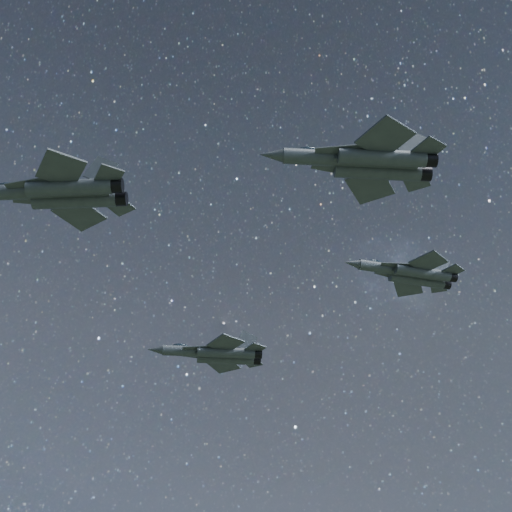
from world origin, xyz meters
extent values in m
cylinder|color=#333B40|center=(-27.17, -4.48, 157.68)|extent=(8.34, 4.31, 1.73)
ellipsoid|color=#1B2831|center=(-28.43, -4.05, 158.52)|extent=(2.88, 1.96, 0.86)
cube|color=#333B40|center=(-21.70, -6.35, 157.63)|extent=(9.16, 4.53, 1.45)
cylinder|color=#333B40|center=(-21.64, -7.55, 157.13)|extent=(9.40, 4.67, 1.73)
cylinder|color=#333B40|center=(-20.92, -5.45, 157.13)|extent=(9.40, 4.67, 1.73)
cylinder|color=black|center=(-16.80, -9.21, 157.13)|extent=(1.89, 1.98, 1.60)
cylinder|color=black|center=(-16.08, -7.11, 157.13)|extent=(1.89, 1.98, 1.60)
cube|color=#333B40|center=(-25.76, -6.55, 157.55)|extent=(5.62, 3.94, 0.13)
cube|color=#333B40|center=(-24.79, -3.71, 157.55)|extent=(5.89, 2.01, 0.13)
cube|color=#333B40|center=(-22.72, -10.00, 157.35)|extent=(5.20, 5.61, 0.22)
cube|color=#333B40|center=(-20.26, -2.85, 157.35)|extent=(6.37, 6.29, 0.22)
cube|color=#333B40|center=(-17.69, -10.43, 157.35)|extent=(3.04, 3.22, 0.17)
cube|color=#333B40|center=(-16.03, -5.59, 157.35)|extent=(3.78, 3.75, 0.17)
cube|color=#333B40|center=(-18.68, -8.86, 159.24)|extent=(3.61, 1.71, 3.96)
cube|color=#333B40|center=(-17.78, -6.23, 159.24)|extent=(3.80, 1.12, 3.96)
cylinder|color=#333B40|center=(-1.76, 25.69, 157.02)|extent=(7.76, 3.03, 1.60)
cone|color=#333B40|center=(-6.60, 26.63, 157.02)|extent=(2.69, 1.88, 1.44)
ellipsoid|color=#1B2831|center=(-2.97, 25.92, 157.79)|extent=(2.60, 1.53, 0.79)
cube|color=#333B40|center=(3.47, 24.66, 156.97)|extent=(8.55, 3.12, 1.33)
cylinder|color=#333B40|center=(3.68, 23.58, 156.51)|extent=(8.76, 3.22, 1.60)
cylinder|color=#333B40|center=(4.07, 25.59, 156.51)|extent=(8.76, 3.22, 1.60)
cylinder|color=black|center=(8.31, 22.67, 156.51)|extent=(1.59, 1.71, 1.48)
cylinder|color=black|center=(8.70, 24.69, 156.51)|extent=(1.59, 1.71, 1.48)
cube|color=#333B40|center=(-0.22, 23.97, 156.90)|extent=(5.37, 3.05, 0.12)
cube|color=#333B40|center=(0.31, 26.69, 156.90)|extent=(5.34, 1.13, 0.12)
cube|color=#333B40|center=(3.00, 21.20, 156.71)|extent=(5.22, 5.51, 0.21)
cube|color=#333B40|center=(4.34, 28.05, 156.71)|extent=(5.86, 5.89, 0.21)
cube|color=#333B40|center=(7.65, 21.44, 156.71)|extent=(3.06, 3.19, 0.15)
cube|color=#333B40|center=(8.56, 26.08, 156.71)|extent=(3.46, 3.48, 0.15)
cube|color=#333B40|center=(6.55, 22.76, 158.45)|extent=(3.48, 1.12, 3.65)
cube|color=#333B40|center=(7.04, 25.27, 158.45)|extent=(3.57, 0.63, 3.65)
cylinder|color=#333B40|center=(3.58, -18.23, 158.37)|extent=(8.34, 3.35, 1.72)
cone|color=#333B40|center=(-1.60, -17.15, 158.37)|extent=(2.90, 2.05, 1.54)
ellipsoid|color=#1B2831|center=(2.28, -17.96, 159.19)|extent=(2.80, 1.67, 0.85)
cube|color=#333B40|center=(9.19, -19.40, 158.31)|extent=(9.19, 3.46, 1.43)
cylinder|color=#333B40|center=(9.40, -20.56, 157.82)|extent=(9.42, 3.57, 1.72)
cylinder|color=#333B40|center=(9.84, -18.41, 157.82)|extent=(9.42, 3.57, 1.72)
cylinder|color=black|center=(14.36, -21.60, 157.82)|extent=(1.73, 1.85, 1.59)
cylinder|color=black|center=(14.81, -19.44, 157.82)|extent=(1.73, 1.85, 1.59)
cube|color=#333B40|center=(5.22, -20.09, 158.24)|extent=(5.75, 3.34, 0.13)
cube|color=#333B40|center=(5.82, -17.17, 158.24)|extent=(5.75, 1.29, 0.13)
cube|color=#333B40|center=(8.64, -23.11, 158.04)|extent=(5.57, 5.90, 0.22)
cube|color=#333B40|center=(10.17, -15.77, 158.04)|extent=(6.30, 6.32, 0.22)
cube|color=#333B40|center=(13.64, -22.91, 158.04)|extent=(3.27, 3.41, 0.17)
cube|color=#333B40|center=(14.67, -17.95, 158.04)|extent=(3.73, 3.74, 0.17)
cube|color=#333B40|center=(12.47, -21.48, 159.91)|extent=(3.72, 1.25, 3.92)
cube|color=#333B40|center=(13.03, -18.79, 159.91)|extent=(3.83, 0.69, 3.92)
cylinder|color=#333B40|center=(18.78, -0.37, 158.92)|extent=(6.74, 1.61, 1.41)
cone|color=#333B40|center=(14.44, -0.24, 158.92)|extent=(2.21, 1.33, 1.27)
ellipsoid|color=#1B2831|center=(17.70, -0.34, 159.60)|extent=(2.18, 1.01, 0.70)
cube|color=#333B40|center=(23.49, -0.51, 158.87)|extent=(7.47, 1.58, 1.18)
cylinder|color=#333B40|center=(23.83, -1.42, 158.47)|extent=(7.65, 1.64, 1.41)
cylinder|color=#333B40|center=(23.88, 0.39, 158.47)|extent=(7.65, 1.64, 1.41)
cylinder|color=black|center=(27.99, -1.54, 158.47)|extent=(1.22, 1.34, 1.30)
cylinder|color=black|center=(28.05, 0.27, 158.47)|extent=(1.22, 1.34, 1.30)
cube|color=#333B40|center=(20.38, -1.64, 158.81)|extent=(4.82, 2.01, 0.11)
cube|color=#333B40|center=(20.45, 0.81, 158.81)|extent=(4.81, 1.75, 0.11)
cube|color=#333B40|center=(23.58, -3.59, 158.65)|extent=(4.94, 5.10, 0.18)
cube|color=#333B40|center=(23.76, 2.57, 158.65)|extent=(5.03, 5.15, 0.18)
cube|color=#333B40|center=(27.60, -2.71, 158.65)|extent=(2.91, 2.98, 0.14)
cube|color=#333B40|center=(27.72, 1.45, 158.65)|extent=(2.96, 3.02, 0.14)
cube|color=#333B40|center=(26.45, -1.73, 160.19)|extent=(3.14, 0.49, 3.23)
cube|color=#333B40|center=(26.51, 0.54, 160.19)|extent=(3.15, 0.43, 3.23)
camera|label=1|loc=(-18.29, -69.36, 106.18)|focal=50.00mm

